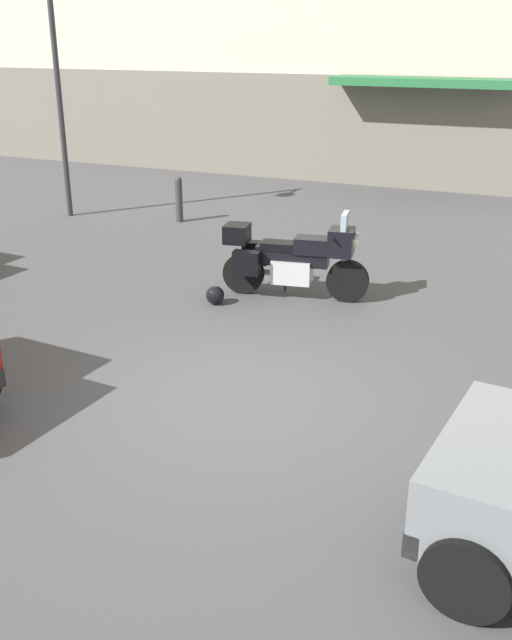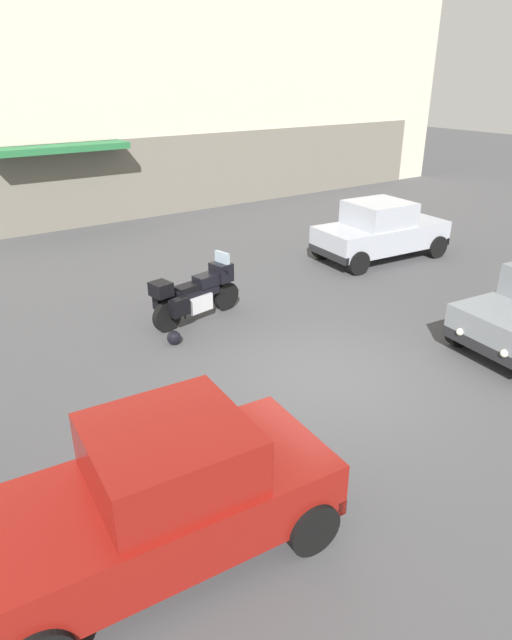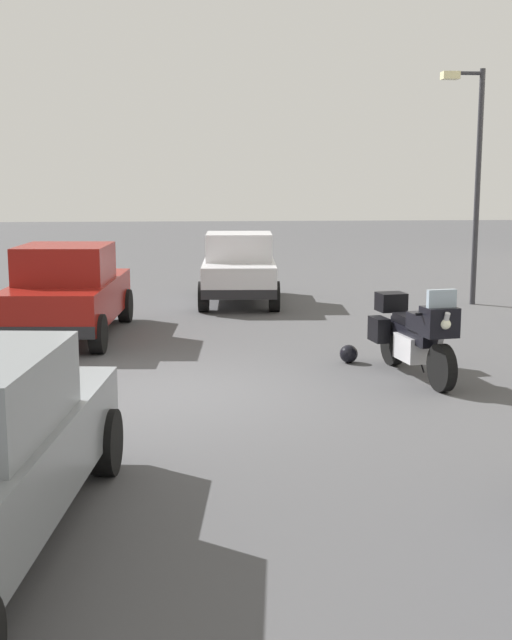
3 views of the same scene
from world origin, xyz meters
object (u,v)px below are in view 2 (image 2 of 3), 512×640
at_px(car_wagon_end, 380,231).
at_px(helmet, 174,338).
at_px(motorcycle, 195,293).
at_px(car_hatchback_near, 162,495).

bearing_deg(car_wagon_end, helmet, -163.35).
relative_size(helmet, car_wagon_end, 0.07).
bearing_deg(helmet, car_wagon_end, 12.22).
height_order(motorcycle, helmet, motorcycle).
height_order(helmet, car_hatchback_near, car_hatchback_near).
bearing_deg(motorcycle, car_hatchback_near, -132.11).
xyz_separation_m(helmet, car_wagon_end, (7.34, 1.59, 0.67)).
relative_size(motorcycle, car_hatchback_near, 0.57).
height_order(motorcycle, car_wagon_end, car_wagon_end).
distance_m(helmet, car_wagon_end, 7.54).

